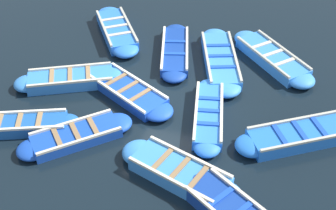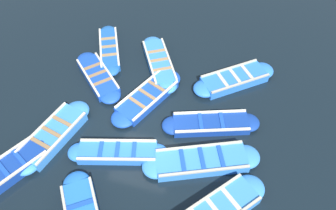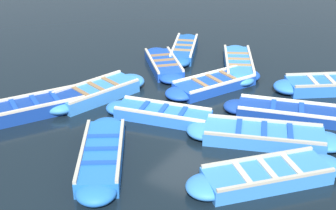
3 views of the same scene
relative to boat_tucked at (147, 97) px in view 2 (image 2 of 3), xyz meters
name	(u,v)px [view 2 (image 2 of 3)]	position (x,y,z in m)	size (l,w,h in m)	color
ground_plane	(141,127)	(-1.32, -0.14, -0.16)	(120.00, 120.00, 0.00)	black
boat_tucked	(147,97)	(0.00, 0.00, 0.00)	(3.69, 2.37, 0.38)	#1947B7
boat_inner_gap	(53,135)	(-2.65, 2.71, 0.04)	(3.68, 1.81, 0.45)	#3884E0
boat_alongside	(98,76)	(0.56, 2.35, -0.01)	(2.94, 2.99, 0.37)	#1947B7
boat_mid_row	(109,49)	(2.27, 2.51, 0.01)	(3.41, 2.08, 0.39)	#1E59AD
boat_broadside	(234,79)	(1.85, -3.18, 0.03)	(2.98, 3.47, 0.44)	blue
boat_outer_right	(5,172)	(-4.39, 3.54, 0.04)	(3.65, 2.55, 0.46)	navy
boat_near_quay	(118,152)	(-2.69, 0.22, 0.00)	(1.59, 3.56, 0.39)	blue
boat_far_corner	(201,161)	(-2.28, -2.64, 0.02)	(2.40, 4.11, 0.41)	#3884E0
boat_stern_in	(211,124)	(-0.63, -2.66, -0.01)	(1.93, 3.72, 0.37)	navy
boat_drifting	(159,63)	(1.98, 0.09, 0.02)	(3.57, 2.50, 0.43)	#3884E0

